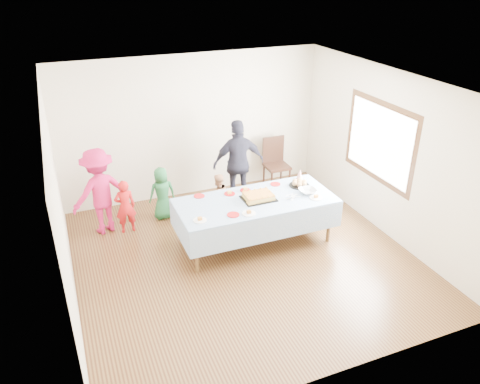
{
  "coord_description": "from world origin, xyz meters",
  "views": [
    {
      "loc": [
        -2.33,
        -5.61,
        4.17
      ],
      "look_at": [
        0.06,
        0.3,
        0.99
      ],
      "focal_mm": 35.0,
      "sensor_mm": 36.0,
      "label": 1
    }
  ],
  "objects_px": {
    "dining_chair": "(275,160)",
    "adult_left": "(100,191)",
    "party_table": "(256,203)",
    "birthday_cake": "(259,197)"
  },
  "relations": [
    {
      "from": "dining_chair",
      "to": "adult_left",
      "type": "relative_size",
      "value": 0.7
    },
    {
      "from": "party_table",
      "to": "dining_chair",
      "type": "xyz_separation_m",
      "value": [
        1.21,
        1.77,
        -0.15
      ]
    },
    {
      "from": "party_table",
      "to": "dining_chair",
      "type": "bearing_deg",
      "value": 55.68
    },
    {
      "from": "party_table",
      "to": "adult_left",
      "type": "relative_size",
      "value": 1.68
    },
    {
      "from": "birthday_cake",
      "to": "dining_chair",
      "type": "distance_m",
      "value": 2.12
    },
    {
      "from": "birthday_cake",
      "to": "adult_left",
      "type": "relative_size",
      "value": 0.35
    },
    {
      "from": "party_table",
      "to": "dining_chair",
      "type": "relative_size",
      "value": 2.4
    },
    {
      "from": "dining_chair",
      "to": "birthday_cake",
      "type": "bearing_deg",
      "value": -122.26
    },
    {
      "from": "party_table",
      "to": "adult_left",
      "type": "height_order",
      "value": "adult_left"
    },
    {
      "from": "party_table",
      "to": "birthday_cake",
      "type": "height_order",
      "value": "birthday_cake"
    }
  ]
}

